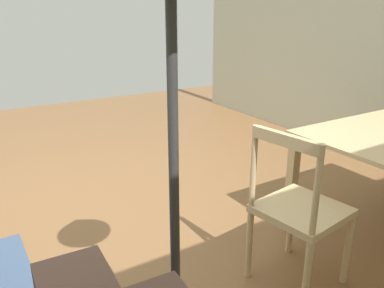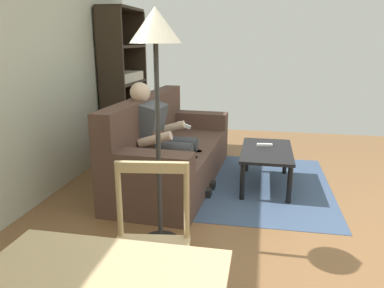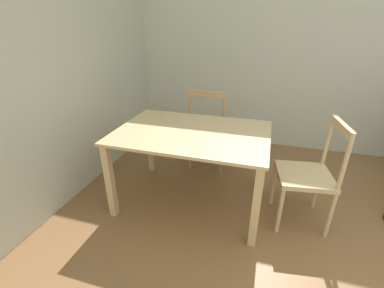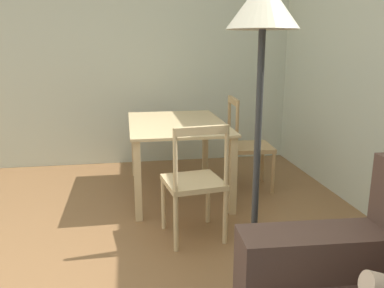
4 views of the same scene
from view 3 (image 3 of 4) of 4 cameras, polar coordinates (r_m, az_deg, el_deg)
wall_back at (r=3.83m, az=36.58°, el=15.68°), size 6.03×0.12×2.51m
dining_table at (r=2.29m, az=-0.00°, el=0.44°), size 1.32×0.92×0.72m
dining_chair_near_wall at (r=3.01m, az=3.93°, el=3.11°), size 0.44×0.44×0.95m
dining_chair_facing_couch at (r=2.33m, az=24.19°, el=-6.27°), size 0.47×0.47×0.91m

